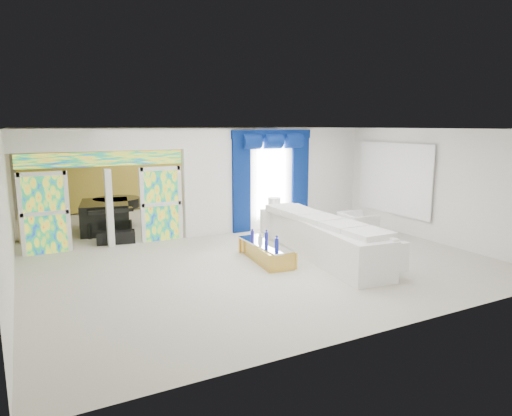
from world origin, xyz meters
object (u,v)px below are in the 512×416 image
console_table (283,224)px  armchair (357,224)px  white_sofa (322,239)px  grand_piano (105,216)px  coffee_table (266,252)px

console_table → armchair: armchair is taller
white_sofa → grand_piano: size_ratio=2.58×
console_table → grand_piano: 5.24m
grand_piano → white_sofa: bearing=-40.9°
armchair → grand_piano: (-6.29, 3.80, 0.12)m
coffee_table → grand_piano: (-2.78, 4.81, 0.24)m
coffee_table → armchair: size_ratio=1.87×
console_table → armchair: 2.15m
console_table → armchair: (1.64, -1.38, 0.09)m
white_sofa → grand_piano: grand_piano is taller
armchair → coffee_table: bearing=112.3°
console_table → coffee_table: bearing=-128.0°
grand_piano → armchair: bearing=-20.9°
white_sofa → grand_piano: bearing=135.2°
console_table → grand_piano: size_ratio=0.76×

